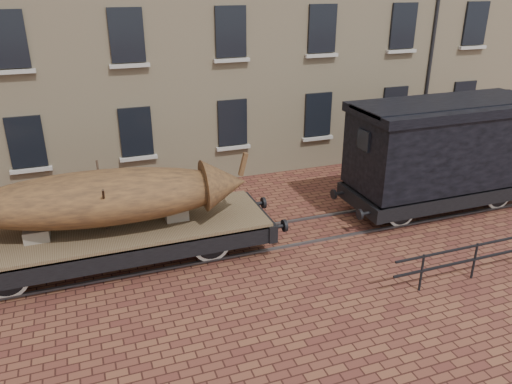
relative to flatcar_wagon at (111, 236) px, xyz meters
name	(u,v)px	position (x,y,z in m)	size (l,w,h in m)	color
ground	(252,240)	(3.92, 0.00, -0.87)	(90.00, 90.00, 0.00)	#4E251E
rail_track	(252,240)	(3.92, 0.00, -0.84)	(30.00, 1.52, 0.06)	#59595E
flatcar_wagon	(111,236)	(0.00, 0.00, 0.00)	(9.25, 2.51, 1.40)	brown
iron_boat	(103,197)	(-0.08, 0.00, 1.12)	(7.56, 2.63, 1.77)	brown
goods_van	(446,144)	(10.43, 0.00, 1.39)	(6.98, 2.54, 3.61)	black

